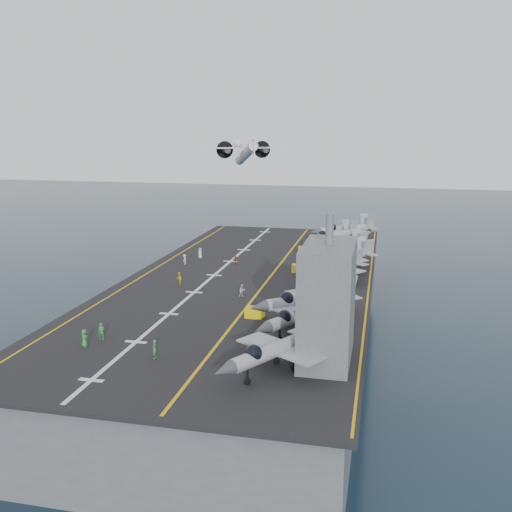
% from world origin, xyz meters
% --- Properties ---
extents(ground, '(500.00, 500.00, 0.00)m').
position_xyz_m(ground, '(0.00, 0.00, 0.00)').
color(ground, '#142135').
rests_on(ground, ground).
extents(hull, '(36.00, 90.00, 10.00)m').
position_xyz_m(hull, '(0.00, 0.00, 5.00)').
color(hull, '#56595E').
rests_on(hull, ground).
extents(flight_deck, '(38.00, 92.00, 0.40)m').
position_xyz_m(flight_deck, '(0.00, 0.00, 10.20)').
color(flight_deck, black).
rests_on(flight_deck, hull).
extents(foul_line, '(0.35, 90.00, 0.02)m').
position_xyz_m(foul_line, '(3.00, 0.00, 10.42)').
color(foul_line, gold).
rests_on(foul_line, flight_deck).
extents(landing_centerline, '(0.50, 90.00, 0.02)m').
position_xyz_m(landing_centerline, '(-6.00, 0.00, 10.42)').
color(landing_centerline, silver).
rests_on(landing_centerline, flight_deck).
extents(deck_edge_port, '(0.25, 90.00, 0.02)m').
position_xyz_m(deck_edge_port, '(-17.00, 0.00, 10.42)').
color(deck_edge_port, gold).
rests_on(deck_edge_port, flight_deck).
extents(deck_edge_stbd, '(0.25, 90.00, 0.02)m').
position_xyz_m(deck_edge_stbd, '(18.50, 0.00, 10.42)').
color(deck_edge_stbd, gold).
rests_on(deck_edge_stbd, flight_deck).
extents(island_superstructure, '(5.00, 10.00, 15.00)m').
position_xyz_m(island_superstructure, '(15.00, -30.00, 17.90)').
color(island_superstructure, '#56595E').
rests_on(island_superstructure, flight_deck).
extents(fighter_jet_0, '(15.29, 16.85, 4.87)m').
position_xyz_m(fighter_jet_0, '(10.55, -34.26, 12.84)').
color(fighter_jet_0, '#9DA4AC').
rests_on(fighter_jet_0, flight_deck).
extents(fighter_jet_1, '(14.66, 16.10, 4.65)m').
position_xyz_m(fighter_jet_1, '(11.46, -23.17, 12.73)').
color(fighter_jet_1, '#9EA7AF').
rests_on(fighter_jet_1, flight_deck).
extents(fighter_jet_2, '(17.32, 16.58, 5.02)m').
position_xyz_m(fighter_jet_2, '(11.61, -17.44, 12.91)').
color(fighter_jet_2, '#8C949B').
rests_on(fighter_jet_2, flight_deck).
extents(fighter_jet_4, '(15.28, 16.31, 4.71)m').
position_xyz_m(fighter_jet_4, '(12.98, 0.35, 12.76)').
color(fighter_jet_4, '#9BA2AA').
rests_on(fighter_jet_4, flight_deck).
extents(fighter_jet_5, '(16.87, 16.13, 4.89)m').
position_xyz_m(fighter_jet_5, '(13.37, 8.51, 12.85)').
color(fighter_jet_5, gray).
rests_on(fighter_jet_5, flight_deck).
extents(fighter_jet_6, '(16.51, 16.22, 4.83)m').
position_xyz_m(fighter_jet_6, '(12.41, 16.20, 12.81)').
color(fighter_jet_6, '#929BA1').
rests_on(fighter_jet_6, flight_deck).
extents(fighter_jet_7, '(15.86, 16.71, 4.84)m').
position_xyz_m(fighter_jet_7, '(10.57, 26.95, 12.82)').
color(fighter_jet_7, '#9399A2').
rests_on(fighter_jet_7, flight_deck).
extents(fighter_jet_8, '(18.30, 17.45, 5.30)m').
position_xyz_m(fighter_jet_8, '(12.60, 33.31, 13.05)').
color(fighter_jet_8, gray).
rests_on(fighter_jet_8, flight_deck).
extents(tow_cart_a, '(2.32, 1.61, 1.33)m').
position_xyz_m(tow_cart_a, '(4.95, -18.94, 11.07)').
color(tow_cart_a, yellow).
rests_on(tow_cart_a, flight_deck).
extents(tow_cart_b, '(2.21, 1.47, 1.31)m').
position_xyz_m(tow_cart_b, '(6.97, 4.92, 11.05)').
color(tow_cart_b, yellow).
rests_on(tow_cart_b, flight_deck).
extents(tow_cart_c, '(2.01, 1.32, 1.20)m').
position_xyz_m(tow_cart_c, '(5.72, 19.84, 11.00)').
color(tow_cart_c, gold).
rests_on(tow_cart_c, flight_deck).
extents(crew_0, '(1.30, 1.41, 1.96)m').
position_xyz_m(crew_0, '(-10.83, -32.47, 11.38)').
color(crew_0, '#268C33').
rests_on(crew_0, flight_deck).
extents(crew_1, '(1.21, 0.87, 1.90)m').
position_xyz_m(crew_1, '(-10.09, -30.04, 11.35)').
color(crew_1, '#268C33').
rests_on(crew_1, flight_deck).
extents(crew_2, '(1.01, 1.26, 1.84)m').
position_xyz_m(crew_2, '(-9.62, -6.29, 11.32)').
color(crew_2, yellow).
rests_on(crew_2, flight_deck).
extents(crew_3, '(0.72, 1.07, 1.75)m').
position_xyz_m(crew_3, '(-13.18, 6.13, 11.27)').
color(crew_3, silver).
rests_on(crew_3, flight_deck).
extents(crew_4, '(1.15, 1.12, 1.61)m').
position_xyz_m(crew_4, '(-4.56, 8.13, 11.21)').
color(crew_4, '#A42A23').
rests_on(crew_4, flight_deck).
extents(crew_5, '(1.36, 1.27, 1.88)m').
position_xyz_m(crew_5, '(-12.06, 11.36, 11.34)').
color(crew_5, silver).
rests_on(crew_5, flight_deck).
extents(crew_6, '(0.87, 1.24, 2.00)m').
position_xyz_m(crew_6, '(-2.20, -33.80, 11.40)').
color(crew_6, '#29833A').
rests_on(crew_6, flight_deck).
extents(crew_7, '(1.26, 1.23, 1.76)m').
position_xyz_m(crew_7, '(1.24, -10.51, 11.28)').
color(crew_7, silver).
rests_on(crew_7, flight_deck).
extents(transport_plane, '(27.98, 24.86, 5.50)m').
position_xyz_m(transport_plane, '(-13.22, 51.88, 27.44)').
color(transport_plane, silver).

